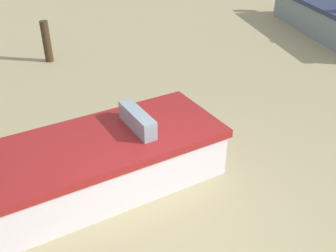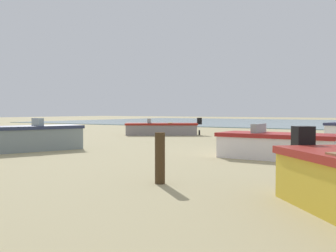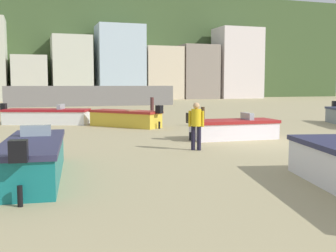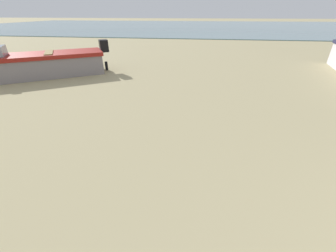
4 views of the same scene
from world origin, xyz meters
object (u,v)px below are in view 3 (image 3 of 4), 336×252
Objects in this scene: boat_teal_1 at (33,159)px; mooring_post_near_water at (203,117)px; boat_yellow_3 at (126,118)px; boat_white_6 at (233,129)px; mooring_post_mid_beach at (152,108)px; beach_walker_foreground at (196,122)px; boat_white_0 at (47,116)px.

mooring_post_near_water is at bearing 55.73° from boat_teal_1.
boat_teal_1 is 4.84× the size of mooring_post_near_water.
boat_white_6 is (3.15, -6.15, -0.04)m from boat_yellow_3.
mooring_post_mid_beach is at bearing -176.17° from boat_white_6.
mooring_post_near_water is (3.98, -0.94, 0.07)m from boat_yellow_3.
boat_teal_1 is 1.30× the size of boat_white_6.
mooring_post_near_water is 0.63× the size of beach_walker_foreground.
boat_white_0 is 14.03m from boat_teal_1.
boat_yellow_3 is 3.69× the size of mooring_post_near_water.
beach_walker_foreground reaches higher than boat_yellow_3.
boat_yellow_3 is 2.73× the size of mooring_post_mid_beach.
boat_yellow_3 is 2.33× the size of beach_walker_foreground.
boat_white_6 is (7.84, 5.02, -0.06)m from boat_teal_1.
beach_walker_foreground reaches higher than mooring_post_mid_beach.
boat_yellow_3 is at bearing 166.78° from mooring_post_near_water.
mooring_post_mid_beach is (6.59, 1.59, 0.26)m from boat_white_0.
boat_yellow_3 reaches higher than mooring_post_near_water.
boat_white_6 is at bearing 58.57° from boat_white_0.
boat_teal_1 is 13.42m from mooring_post_near_water.
boat_teal_1 is 1.31× the size of boat_yellow_3.
boat_white_0 is at bearing -140.53° from boat_white_6.
boat_yellow_3 is at bearing -151.46° from boat_white_6.
boat_yellow_3 is (3.88, -2.84, 0.01)m from boat_white_0.
boat_teal_1 reaches higher than mooring_post_near_water.
boat_yellow_3 is 5.20m from mooring_post_mid_beach.
boat_white_6 is 3.71× the size of mooring_post_near_water.
boat_yellow_3 is at bearing -121.44° from mooring_post_mid_beach.
boat_yellow_3 is at bearing 73.23° from boat_teal_1.
boat_white_0 is at bearing 154.37° from mooring_post_near_water.
boat_teal_1 is 3.57× the size of mooring_post_mid_beach.
boat_white_0 is 8.72m from mooring_post_near_water.
boat_white_6 is at bearing 70.25° from beach_walker_foreground.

